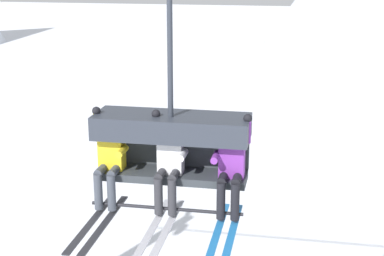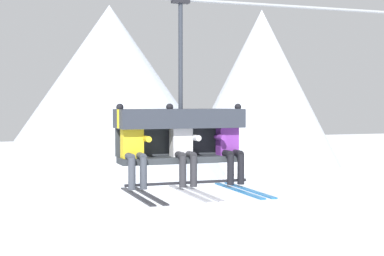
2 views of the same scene
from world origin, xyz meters
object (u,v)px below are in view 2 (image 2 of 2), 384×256
Objects in this scene: skier_yellow at (134,147)px; skier_white at (183,145)px; skier_purple at (230,144)px; chairlift_chair at (179,126)px.

skier_yellow is 0.79m from skier_white.
skier_white is 0.80m from skier_purple.
skier_purple is (1.60, 0.00, 0.00)m from skier_yellow.
chairlift_chair is 0.87m from skier_yellow.
skier_yellow is 1.00× the size of skier_purple.
skier_white is (-0.00, -0.21, -0.29)m from chairlift_chair.
skier_white and skier_purple have the same top height.
chairlift_chair is at bearing 164.99° from skier_purple.
chairlift_chair is 1.72× the size of skier_white.
skier_yellow is 1.60m from skier_purple.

